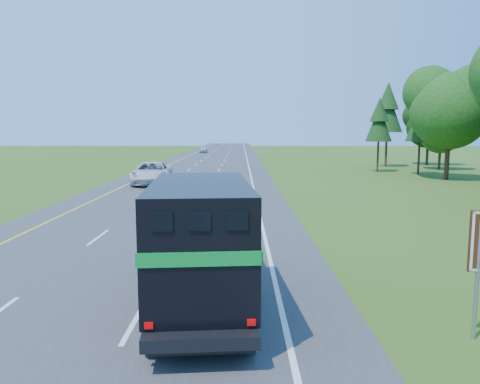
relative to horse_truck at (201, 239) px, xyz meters
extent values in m
cube|color=#38383A|center=(-3.38, 38.05, -1.83)|extent=(15.00, 260.00, 0.04)
cube|color=yellow|center=(-8.88, 38.05, -1.80)|extent=(0.15, 260.00, 0.01)
cube|color=white|center=(2.12, 38.05, -1.80)|extent=(0.15, 260.00, 0.01)
cylinder|color=black|center=(-1.24, 3.00, -1.29)|extent=(0.42, 1.07, 1.04)
cylinder|color=black|center=(0.75, 3.16, -1.29)|extent=(0.42, 1.07, 1.04)
cylinder|color=black|center=(-0.88, -1.54, -1.29)|extent=(0.42, 1.07, 1.04)
cylinder|color=black|center=(1.11, -1.38, -1.29)|extent=(0.42, 1.07, 1.04)
cylinder|color=black|center=(-0.78, -2.68, -1.29)|extent=(0.42, 1.07, 1.04)
cylinder|color=black|center=(1.20, -2.52, -1.29)|extent=(0.42, 1.07, 1.04)
cube|color=black|center=(0.00, 0.05, -1.17)|extent=(2.88, 7.75, 0.27)
cube|color=black|center=(-0.24, 2.98, -0.14)|extent=(2.46, 1.89, 1.80)
cube|color=black|center=(-0.31, 3.85, 0.34)|extent=(2.09, 0.22, 0.57)
cube|color=black|center=(0.05, -0.61, 0.27)|extent=(2.81, 5.68, 2.61)
cube|color=#078A2A|center=(0.27, -3.37, 0.40)|extent=(2.37, 0.23, 0.28)
cube|color=#078A2A|center=(-1.15, -0.71, 0.40)|extent=(0.48, 5.49, 0.28)
cube|color=#078A2A|center=(1.25, -0.51, 0.40)|extent=(0.48, 5.49, 0.28)
cube|color=black|center=(-0.44, -3.43, 1.14)|extent=(0.43, 0.07, 0.38)
cube|color=black|center=(0.27, -3.37, 1.14)|extent=(0.43, 0.07, 0.38)
cube|color=black|center=(0.98, -3.32, 1.14)|extent=(0.43, 0.07, 0.38)
cube|color=black|center=(0.26, -3.26, -1.52)|extent=(2.19, 0.29, 0.09)
cube|color=#B20505|center=(-0.72, -3.45, -0.90)|extent=(0.17, 0.05, 0.13)
cube|color=#B20505|center=(1.27, -3.29, -0.90)|extent=(0.17, 0.05, 0.13)
imported|color=silver|center=(-6.77, 28.96, -0.83)|extent=(3.84, 7.28, 1.95)
imported|color=silver|center=(-7.02, 89.27, -1.10)|extent=(1.83, 4.19, 1.41)
cylinder|color=gray|center=(6.33, -1.97, -0.46)|extent=(0.09, 0.09, 2.77)
camera|label=1|loc=(1.05, -12.05, 2.83)|focal=35.00mm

